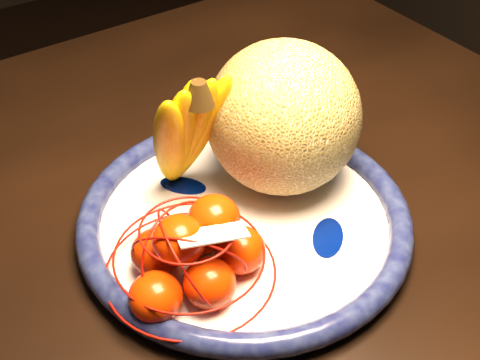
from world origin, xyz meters
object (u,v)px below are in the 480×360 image
cantaloupe (283,117)px  mandarin_bag (193,254)px  banana_bunch (183,130)px  dining_table (60,303)px  fruit_bowl (244,220)px

cantaloupe → mandarin_bag: cantaloupe is taller
cantaloupe → mandarin_bag: bearing=-152.8°
banana_bunch → mandarin_bag: banana_bunch is taller
cantaloupe → banana_bunch: size_ratio=0.97×
dining_table → mandarin_bag: mandarin_bag is taller
cantaloupe → mandarin_bag: (-0.17, -0.09, -0.06)m
cantaloupe → mandarin_bag: 0.20m
dining_table → cantaloupe: size_ratio=8.58×
dining_table → mandarin_bag: bearing=-48.8°
dining_table → cantaloupe: 0.36m
fruit_bowl → banana_bunch: size_ratio=2.06×
banana_bunch → mandarin_bag: bearing=-122.0°
cantaloupe → banana_bunch: bearing=162.4°
dining_table → banana_bunch: 0.27m
mandarin_bag → cantaloupe: bearing=27.2°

